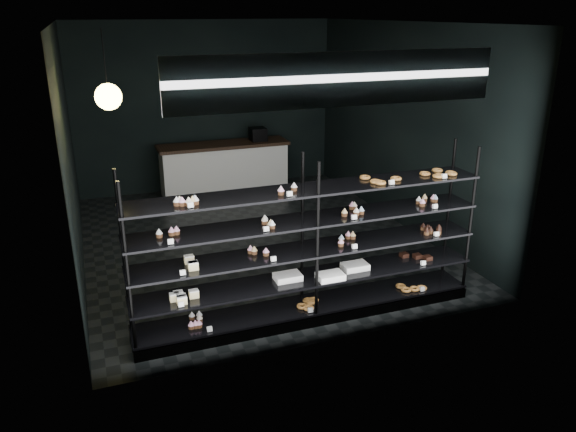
{
  "coord_description": "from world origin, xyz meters",
  "views": [
    {
      "loc": [
        -2.29,
        -7.74,
        3.35
      ],
      "look_at": [
        -0.14,
        -1.9,
        1.06
      ],
      "focal_mm": 35.0,
      "sensor_mm": 36.0,
      "label": 1
    }
  ],
  "objects": [
    {
      "name": "room",
      "position": [
        0.0,
        0.0,
        1.6
      ],
      "size": [
        5.01,
        6.01,
        3.2
      ],
      "color": "black",
      "rests_on": "ground"
    },
    {
      "name": "display_shelf",
      "position": [
        -0.11,
        -2.45,
        0.63
      ],
      "size": [
        4.0,
        0.5,
        1.91
      ],
      "color": "black",
      "rests_on": "room"
    },
    {
      "name": "signage",
      "position": [
        0.0,
        -2.93,
        2.75
      ],
      "size": [
        3.3,
        0.05,
        0.5
      ],
      "color": "#0B0D38",
      "rests_on": "room"
    },
    {
      "name": "pendant_lamp",
      "position": [
        -1.98,
        -1.15,
        2.45
      ],
      "size": [
        0.29,
        0.29,
        0.88
      ],
      "color": "black",
      "rests_on": "room"
    },
    {
      "name": "service_counter",
      "position": [
        0.19,
        2.5,
        0.5
      ],
      "size": [
        2.48,
        0.65,
        1.23
      ],
      "color": "silver",
      "rests_on": "room"
    }
  ]
}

